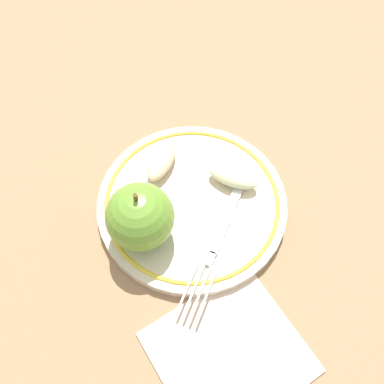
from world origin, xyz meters
name	(u,v)px	position (x,y,z in m)	size (l,w,h in m)	color
ground_plane	(191,197)	(0.00, 0.00, 0.00)	(2.00, 2.00, 0.00)	#95714D
plate	(192,203)	(0.01, 0.01, 0.01)	(0.25, 0.25, 0.02)	beige
apple_red_whole	(139,216)	(0.09, 0.00, 0.06)	(0.08, 0.08, 0.09)	olive
apple_slice_front	(233,177)	(-0.05, 0.03, 0.03)	(0.07, 0.03, 0.02)	beige
apple_slice_back	(162,161)	(0.00, -0.06, 0.03)	(0.07, 0.03, 0.02)	beige
fork	(218,242)	(0.03, 0.08, 0.02)	(0.18, 0.09, 0.00)	silver
napkin_folded	(229,352)	(0.12, 0.17, 0.00)	(0.16, 0.15, 0.01)	beige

